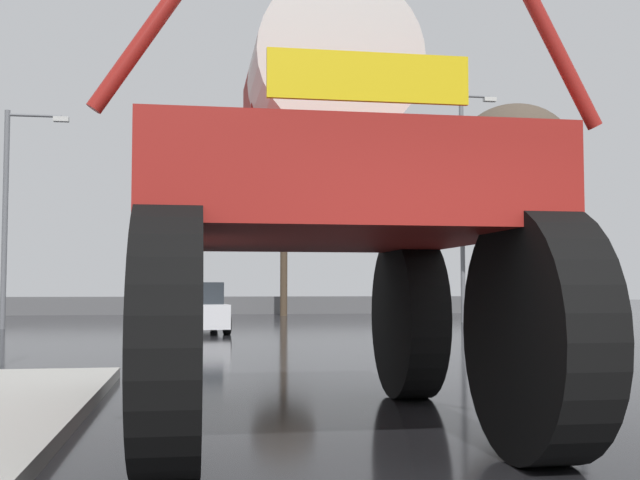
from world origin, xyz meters
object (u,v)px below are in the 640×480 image
object	(u,v)px
sedan_ahead	(192,309)
streetlight_far_left	(11,205)
bare_tree_far_center	(284,202)
bare_tree_right	(514,154)
oversize_sprayer	(321,221)
streetlight_far_right	(464,196)
traffic_signal_near_right	(574,203)

from	to	relation	value
sedan_ahead	streetlight_far_left	bearing A→B (deg)	56.63
sedan_ahead	bare_tree_far_center	size ratio (longest dim) A/B	0.61
sedan_ahead	bare_tree_right	xyz separation A→B (m)	(11.71, 3.10, 5.59)
oversize_sprayer	streetlight_far_right	bearing A→B (deg)	-23.10
bare_tree_far_center	oversize_sprayer	bearing A→B (deg)	-95.69
traffic_signal_near_right	streetlight_far_left	size ratio (longest dim) A/B	0.53
streetlight_far_left	bare_tree_right	distance (m)	17.85
oversize_sprayer	bare_tree_far_center	xyz separation A→B (m)	(3.00, 30.09, 3.51)
oversize_sprayer	sedan_ahead	size ratio (longest dim) A/B	1.34
oversize_sprayer	bare_tree_right	world-z (taller)	bare_tree_right
traffic_signal_near_right	streetlight_far_left	xyz separation A→B (m)	(-12.55, 14.54, 1.27)
streetlight_far_right	sedan_ahead	bearing A→B (deg)	-152.83
sedan_ahead	bare_tree_right	bearing A→B (deg)	-81.85
bare_tree_far_center	streetlight_far_right	bearing A→B (deg)	-52.31
streetlight_far_left	bare_tree_far_center	distance (m)	14.82
oversize_sprayer	streetlight_far_right	distance (m)	24.03
streetlight_far_left	bare_tree_right	size ratio (longest dim) A/B	0.89
streetlight_far_left	bare_tree_far_center	xyz separation A→B (m)	(10.31, 10.55, 1.43)
streetlight_far_left	bare_tree_right	world-z (taller)	bare_tree_right
traffic_signal_near_right	streetlight_far_right	distance (m)	17.57
sedan_ahead	streetlight_far_left	xyz separation A→B (m)	(-6.00, 3.02, 3.39)
sedan_ahead	bare_tree_right	world-z (taller)	bare_tree_right
bare_tree_right	bare_tree_far_center	distance (m)	12.84
oversize_sprayer	streetlight_far_right	size ratio (longest dim) A/B	0.62
oversize_sprayer	bare_tree_far_center	size ratio (longest dim) A/B	0.82
traffic_signal_near_right	sedan_ahead	bearing A→B (deg)	119.61
streetlight_far_right	bare_tree_right	distance (m)	2.90
streetlight_far_right	bare_tree_right	size ratio (longest dim) A/B	1.12
sedan_ahead	traffic_signal_near_right	xyz separation A→B (m)	(6.55, -11.53, 2.12)
bare_tree_right	bare_tree_far_center	bearing A→B (deg)	125.30
oversize_sprayer	streetlight_far_right	world-z (taller)	streetlight_far_right
streetlight_far_left	streetlight_far_right	xyz separation A→B (m)	(16.59, 2.42, 0.89)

